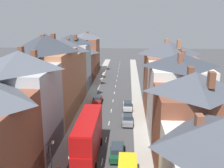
{
  "coord_description": "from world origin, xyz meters",
  "views": [
    {
      "loc": [
        2.92,
        -16.47,
        17.25
      ],
      "look_at": [
        -0.54,
        41.58,
        2.22
      ],
      "focal_mm": 42.0,
      "sensor_mm": 36.0,
      "label": 1
    }
  ],
  "objects_px": {
    "car_parked_left_a": "(117,151)",
    "car_parked_right_a": "(128,119)",
    "double_decker_bus_lead": "(88,137)",
    "car_near_blue": "(128,105)",
    "street_lamp": "(52,166)",
    "car_near_silver": "(97,99)"
  },
  "relations": [
    {
      "from": "car_parked_left_a",
      "to": "car_parked_right_a",
      "type": "relative_size",
      "value": 1.13
    },
    {
      "from": "double_decker_bus_lead",
      "to": "car_near_blue",
      "type": "bearing_deg",
      "value": 74.62
    },
    {
      "from": "double_decker_bus_lead",
      "to": "car_parked_left_a",
      "type": "distance_m",
      "value": 4.14
    },
    {
      "from": "street_lamp",
      "to": "double_decker_bus_lead",
      "type": "bearing_deg",
      "value": 71.58
    },
    {
      "from": "car_near_silver",
      "to": "car_parked_left_a",
      "type": "xyz_separation_m",
      "value": [
        4.9,
        -20.78,
        -0.04
      ]
    },
    {
      "from": "double_decker_bus_lead",
      "to": "car_near_blue",
      "type": "relative_size",
      "value": 2.53
    },
    {
      "from": "double_decker_bus_lead",
      "to": "car_parked_right_a",
      "type": "height_order",
      "value": "double_decker_bus_lead"
    },
    {
      "from": "car_near_blue",
      "to": "car_near_silver",
      "type": "distance_m",
      "value": 6.98
    },
    {
      "from": "car_parked_right_a",
      "to": "car_near_blue",
      "type": "bearing_deg",
      "value": 90.0
    },
    {
      "from": "double_decker_bus_lead",
      "to": "street_lamp",
      "type": "height_order",
      "value": "street_lamp"
    },
    {
      "from": "car_near_blue",
      "to": "car_parked_right_a",
      "type": "height_order",
      "value": "car_parked_right_a"
    },
    {
      "from": "car_parked_left_a",
      "to": "car_parked_right_a",
      "type": "height_order",
      "value": "car_parked_right_a"
    },
    {
      "from": "car_parked_right_a",
      "to": "street_lamp",
      "type": "height_order",
      "value": "street_lamp"
    },
    {
      "from": "car_near_blue",
      "to": "car_parked_left_a",
      "type": "height_order",
      "value": "car_parked_left_a"
    },
    {
      "from": "double_decker_bus_lead",
      "to": "car_near_silver",
      "type": "relative_size",
      "value": 2.48
    },
    {
      "from": "car_near_blue",
      "to": "street_lamp",
      "type": "distance_m",
      "value": 26.34
    },
    {
      "from": "car_near_silver",
      "to": "double_decker_bus_lead",
      "type": "bearing_deg",
      "value": -86.49
    },
    {
      "from": "street_lamp",
      "to": "car_parked_left_a",
      "type": "bearing_deg",
      "value": 51.51
    },
    {
      "from": "double_decker_bus_lead",
      "to": "car_parked_left_a",
      "type": "xyz_separation_m",
      "value": [
        3.61,
        0.28,
        -2.0
      ]
    },
    {
      "from": "car_parked_right_a",
      "to": "car_near_silver",
      "type": "bearing_deg",
      "value": 120.99
    },
    {
      "from": "car_parked_right_a",
      "to": "street_lamp",
      "type": "xyz_separation_m",
      "value": [
        -7.35,
        -18.06,
        2.39
      ]
    },
    {
      "from": "car_near_silver",
      "to": "street_lamp",
      "type": "bearing_deg",
      "value": -92.32
    }
  ]
}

